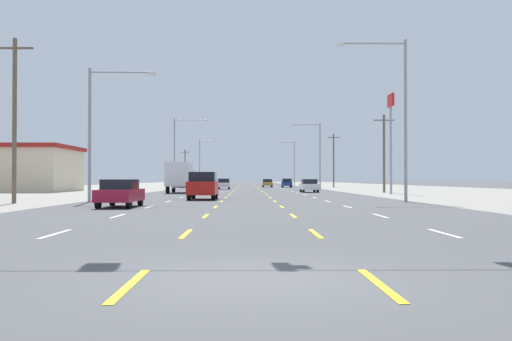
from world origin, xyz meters
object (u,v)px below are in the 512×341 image
object	(u,v)px
sedan_far_left_nearest	(120,193)
streetlight_right_row_0	(399,108)
suv_inner_left_near	(203,185)
box_truck_far_left_midfar	(180,176)
streetlight_left_row_0	(97,123)
streetlight_left_row_1	(178,148)
hatchback_far_right_farthest	(287,183)
streetlight_right_row_2	(293,160)
pole_sign_right_row_1	(391,121)
sedan_far_right_far	(309,185)
sedan_inner_right_distant_a	(267,183)
streetlight_left_row_2	(201,159)
hatchback_inner_left_mid	(208,186)
hatchback_inner_left_farther	(224,184)
streetlight_right_row_1	(317,151)

from	to	relation	value
sedan_far_left_nearest	streetlight_right_row_0	bearing A→B (deg)	21.70
suv_inner_left_near	box_truck_far_left_midfar	bearing A→B (deg)	101.18
streetlight_left_row_0	streetlight_left_row_1	world-z (taller)	streetlight_left_row_1
hatchback_far_right_farthest	streetlight_right_row_0	bearing A→B (deg)	-87.47
streetlight_right_row_0	streetlight_right_row_2	bearing A→B (deg)	89.94
pole_sign_right_row_1	streetlight_left_row_1	world-z (taller)	streetlight_left_row_1
suv_inner_left_near	streetlight_left_row_1	bearing A→B (deg)	99.36
hatchback_far_right_farthest	sedan_far_right_far	bearing A→B (deg)	-90.06
sedan_inner_right_distant_a	streetlight_right_row_2	world-z (taller)	streetlight_right_row_2
streetlight_left_row_1	streetlight_left_row_2	xyz separation A→B (m)	(-0.17, 43.31, -0.19)
hatchback_far_right_farthest	streetlight_left_row_2	distance (m)	28.90
box_truck_far_left_midfar	sedan_inner_right_distant_a	xyz separation A→B (m)	(10.84, 42.83, -1.08)
sedan_far_left_nearest	hatchback_far_right_farthest	size ratio (longest dim) A/B	1.15
sedan_inner_right_distant_a	streetlight_left_row_2	size ratio (longest dim) A/B	0.46
box_truck_far_left_midfar	hatchback_far_right_farthest	world-z (taller)	box_truck_far_left_midfar
hatchback_inner_left_mid	streetlight_right_row_0	world-z (taller)	streetlight_right_row_0
sedan_far_right_far	box_truck_far_left_midfar	bearing A→B (deg)	-169.49
hatchback_inner_left_mid	suv_inner_left_near	bearing A→B (deg)	-87.93
hatchback_inner_left_farther	sedan_inner_right_distant_a	bearing A→B (deg)	71.23
box_truck_far_left_midfar	sedan_far_right_far	world-z (taller)	box_truck_far_left_midfar
streetlight_left_row_0	streetlight_left_row_2	distance (m)	86.62
pole_sign_right_row_1	sedan_inner_right_distant_a	bearing A→B (deg)	102.25
pole_sign_right_row_1	streetlight_right_row_1	size ratio (longest dim) A/B	1.06
streetlight_left_row_0	streetlight_left_row_1	xyz separation A→B (m)	(0.03, 43.31, 0.79)
streetlight_right_row_0	streetlight_right_row_2	world-z (taller)	streetlight_right_row_0
sedan_inner_right_distant_a	streetlight_left_row_0	distance (m)	68.78
streetlight_right_row_0	sedan_far_left_nearest	bearing A→B (deg)	-158.30
hatchback_inner_left_mid	sedan_inner_right_distant_a	distance (m)	50.12
hatchback_inner_left_farther	streetlight_right_row_0	size ratio (longest dim) A/B	0.37
streetlight_right_row_0	streetlight_left_row_2	xyz separation A→B (m)	(-19.50, 86.61, -0.43)
streetlight_right_row_2	streetlight_left_row_1	bearing A→B (deg)	-114.16
sedan_inner_right_distant_a	streetlight_left_row_1	bearing A→B (deg)	-118.93
streetlight_right_row_2	streetlight_right_row_0	bearing A→B (deg)	-90.06
pole_sign_right_row_1	streetlight_right_row_0	world-z (taller)	streetlight_right_row_0
streetlight_right_row_1	box_truck_far_left_midfar	bearing A→B (deg)	-131.94
hatchback_far_right_farthest	sedan_far_left_nearest	bearing A→B (deg)	-101.02
streetlight_right_row_0	streetlight_right_row_1	world-z (taller)	streetlight_right_row_0
sedan_far_left_nearest	hatchback_inner_left_farther	size ratio (longest dim) A/B	1.15
box_truck_far_left_midfar	streetlight_left_row_1	xyz separation A→B (m)	(-2.45, 18.80, 4.01)
sedan_inner_right_distant_a	streetlight_left_row_2	distance (m)	24.01
box_truck_far_left_midfar	sedan_inner_right_distant_a	bearing A→B (deg)	75.80
sedan_far_left_nearest	streetlight_right_row_0	size ratio (longest dim) A/B	0.43
streetlight_right_row_2	sedan_inner_right_distant_a	bearing A→B (deg)	-107.66
hatchback_inner_left_farther	sedan_inner_right_distant_a	world-z (taller)	hatchback_inner_left_farther
sedan_far_left_nearest	sedan_far_right_far	bearing A→B (deg)	67.98
suv_inner_left_near	streetlight_left_row_0	bearing A→B (deg)	-144.07
hatchback_inner_left_mid	hatchback_inner_left_farther	distance (m)	28.85
suv_inner_left_near	streetlight_left_row_0	size ratio (longest dim) A/B	0.57
sedan_far_left_nearest	streetlight_left_row_1	xyz separation A→B (m)	(-2.87, 49.86, 5.09)
hatchback_inner_left_mid	hatchback_far_right_farthest	xyz separation A→B (m)	(10.62, 45.75, 0.00)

